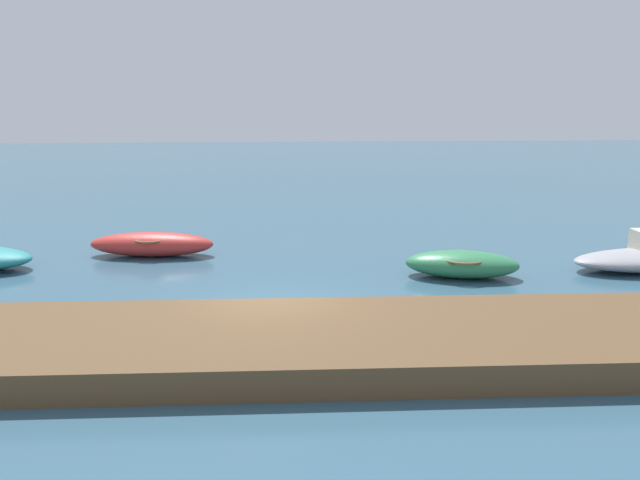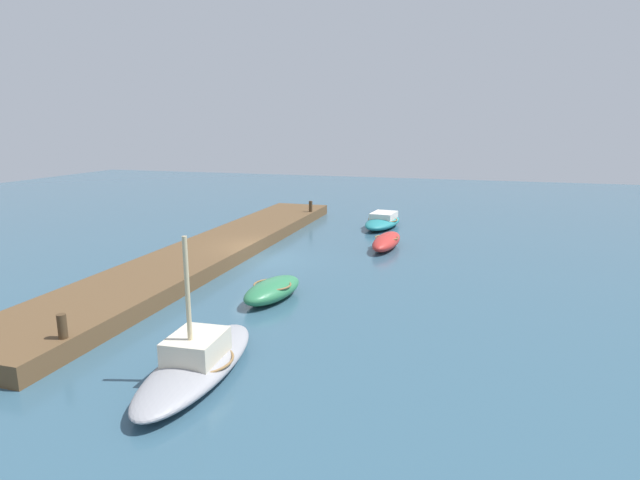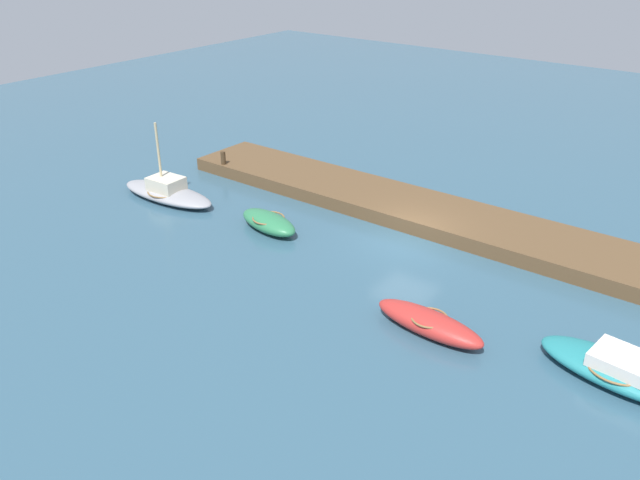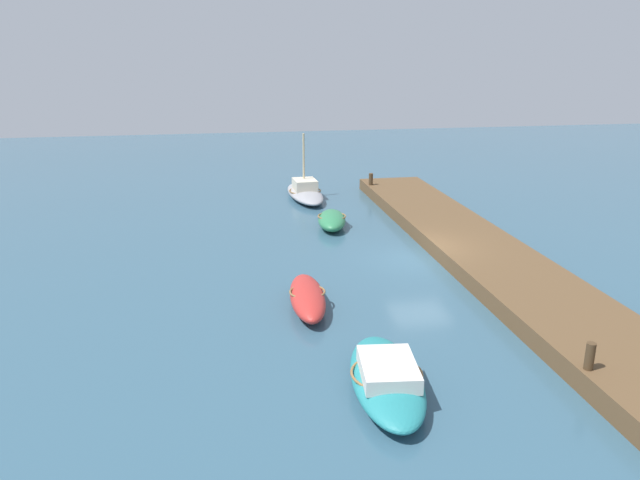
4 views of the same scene
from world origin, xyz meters
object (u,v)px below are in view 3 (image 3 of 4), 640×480
(rowboat_red, at_px, (429,323))
(sailboat_grey, at_px, (167,192))
(rowboat_green, at_px, (269,222))
(motorboat_teal, at_px, (618,370))
(mooring_post_mid_west, at_px, (223,158))

(rowboat_red, xyz_separation_m, sailboat_grey, (15.74, -2.29, 0.02))
(rowboat_green, relative_size, sailboat_grey, 0.61)
(sailboat_grey, bearing_deg, rowboat_red, 168.51)
(motorboat_teal, height_order, mooring_post_mid_west, mooring_post_mid_west)
(motorboat_teal, bearing_deg, mooring_post_mid_west, -7.17)
(rowboat_red, distance_m, sailboat_grey, 15.91)
(rowboat_red, xyz_separation_m, mooring_post_mid_west, (15.94, -6.36, 0.60))
(rowboat_red, relative_size, motorboat_teal, 0.83)
(rowboat_green, xyz_separation_m, motorboat_teal, (-15.16, 1.49, 0.02))
(rowboat_green, height_order, motorboat_teal, motorboat_teal)
(motorboat_teal, bearing_deg, rowboat_green, 0.61)
(rowboat_green, bearing_deg, mooring_post_mid_west, -19.67)
(motorboat_teal, distance_m, sailboat_grey, 21.44)
(rowboat_green, height_order, sailboat_grey, sailboat_grey)
(motorboat_teal, xyz_separation_m, mooring_post_mid_west, (21.61, -5.15, 0.58))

